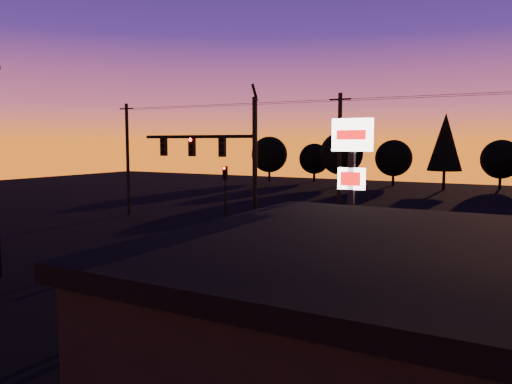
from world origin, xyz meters
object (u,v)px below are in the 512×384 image
(traffic_signal_mast, at_px, (226,163))
(pylon_sign, at_px, (352,170))
(secondary_signal, at_px, (225,189))
(car_mid, at_px, (245,239))
(suv_parked, at_px, (448,332))
(bollard, at_px, (112,261))
(car_right, at_px, (391,243))

(traffic_signal_mast, height_order, pylon_sign, traffic_signal_mast)
(secondary_signal, relative_size, car_mid, 1.16)
(secondary_signal, relative_size, suv_parked, 0.88)
(pylon_sign, bearing_deg, bollard, -173.92)
(bollard, xyz_separation_m, car_mid, (3.15, 6.80, 0.17))
(traffic_signal_mast, distance_m, bollard, 7.00)
(traffic_signal_mast, relative_size, pylon_sign, 1.26)
(traffic_signal_mast, bearing_deg, bollard, -136.89)
(pylon_sign, height_order, car_mid, pylon_sign)
(bollard, distance_m, car_mid, 7.50)
(secondary_signal, distance_m, car_right, 11.90)
(car_mid, bearing_deg, bollard, 162.44)
(pylon_sign, relative_size, car_right, 1.41)
(pylon_sign, xyz_separation_m, bollard, (-11.02, -1.17, -4.47))
(car_right, bearing_deg, traffic_signal_mast, -66.84)
(secondary_signal, relative_size, car_right, 0.90)
(car_mid, height_order, car_right, car_right)
(secondary_signal, xyz_separation_m, bollard, (0.98, -11.16, -2.42))
(secondary_signal, height_order, suv_parked, secondary_signal)
(secondary_signal, bearing_deg, car_mid, -46.56)
(bollard, xyz_separation_m, suv_parked, (15.01, -2.20, 0.25))
(secondary_signal, distance_m, pylon_sign, 15.75)
(bollard, height_order, car_right, car_right)
(secondary_signal, relative_size, pylon_sign, 0.64)
(car_mid, bearing_deg, secondary_signal, 50.70)
(traffic_signal_mast, height_order, secondary_signal, traffic_signal_mast)
(traffic_signal_mast, relative_size, secondary_signal, 1.97)
(car_mid, bearing_deg, pylon_sign, -118.30)
(traffic_signal_mast, distance_m, secondary_signal, 9.19)
(car_mid, bearing_deg, suv_parked, -119.94)
(car_mid, relative_size, suv_parked, 0.75)
(secondary_signal, bearing_deg, car_right, -10.14)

